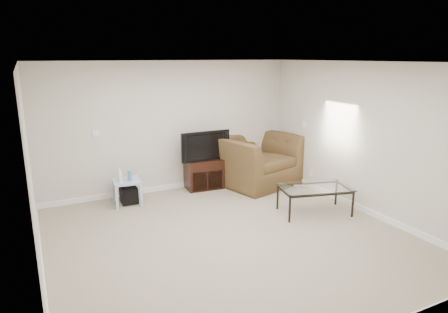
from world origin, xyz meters
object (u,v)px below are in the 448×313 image
side_table (127,192)px  coffee_table (314,200)px  tv_stand (203,173)px  television (204,145)px  recliner (257,152)px  subwoofer (129,195)px

side_table → coffee_table: 3.27m
tv_stand → television: bearing=-90.0°
coffee_table → television: bearing=119.3°
tv_stand → recliner: 1.18m
subwoofer → coffee_table: size_ratio=0.24×
television → recliner: bearing=-11.2°
television → coffee_table: bearing=-61.6°
tv_stand → television: size_ratio=0.76×
television → subwoofer: television is taller
recliner → tv_stand: bearing=153.4°
subwoofer → recliner: recliner is taller
subwoofer → coffee_table: coffee_table is taller
subwoofer → recliner: 2.70m
recliner → coffee_table: bearing=-103.7°
subwoofer → recliner: size_ratio=0.18×
tv_stand → subwoofer: 1.57m
subwoofer → coffee_table: 3.26m
tv_stand → coffee_table: 2.35m
tv_stand → coffee_table: (1.13, -2.06, -0.07)m
tv_stand → recliner: bearing=-8.2°
recliner → subwoofer: bearing=164.9°
tv_stand → side_table: bearing=-168.1°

